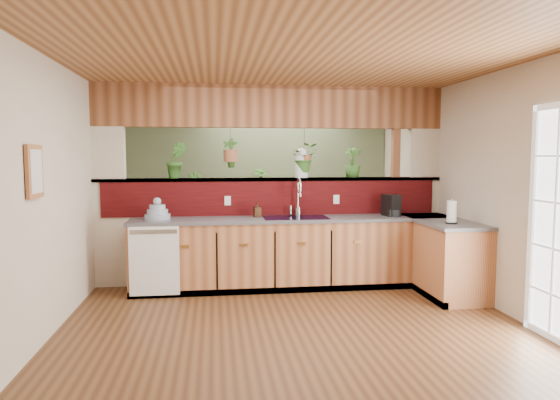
{
  "coord_description": "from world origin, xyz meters",
  "views": [
    {
      "loc": [
        -0.77,
        -5.24,
        1.68
      ],
      "look_at": [
        0.01,
        0.7,
        1.15
      ],
      "focal_mm": 32.0,
      "sensor_mm": 36.0,
      "label": 1
    }
  ],
  "objects": [
    {
      "name": "header_beam",
      "position": [
        0.0,
        1.35,
        2.33
      ],
      "size": [
        4.6,
        0.15,
        0.55
      ],
      "primitive_type": "cube",
      "color": "brown",
      "rests_on": "ground"
    },
    {
      "name": "ledge_plant_right",
      "position": [
        1.09,
        1.35,
        1.59
      ],
      "size": [
        0.3,
        0.3,
        0.41
      ],
      "primitive_type": "imported",
      "rotation": [
        0.0,
        0.0,
        -0.39
      ],
      "color": "#2D5C20",
      "rests_on": "pass_through_ledge"
    },
    {
      "name": "wall_left",
      "position": [
        -2.3,
        0.0,
        1.3
      ],
      "size": [
        0.02,
        7.0,
        2.6
      ],
      "primitive_type": "cube",
      "color": "beige",
      "rests_on": "ground"
    },
    {
      "name": "shelf_plant_b",
      "position": [
        0.01,
        3.25,
        1.24
      ],
      "size": [
        0.32,
        0.32,
        0.47
      ],
      "primitive_type": "imported",
      "rotation": [
        0.0,
        0.0,
        0.27
      ],
      "color": "#2D5C20",
      "rests_on": "shelving_console"
    },
    {
      "name": "soap_dispenser",
      "position": [
        -0.23,
        1.08,
        0.99
      ],
      "size": [
        0.1,
        0.1,
        0.19
      ],
      "primitive_type": "imported",
      "rotation": [
        0.0,
        0.0,
        0.17
      ],
      "color": "#3D2716",
      "rests_on": "countertop"
    },
    {
      "name": "wall_right",
      "position": [
        2.3,
        0.0,
        1.3
      ],
      "size": [
        0.02,
        7.0,
        2.6
      ],
      "primitive_type": "cube",
      "color": "beige",
      "rests_on": "ground"
    },
    {
      "name": "glass_jar",
      "position": [
        0.39,
        1.35,
        1.59
      ],
      "size": [
        0.18,
        0.18,
        0.39
      ],
      "color": "silver",
      "rests_on": "pass_through_ledge"
    },
    {
      "name": "framed_print",
      "position": [
        -2.27,
        -0.8,
        1.55
      ],
      "size": [
        0.04,
        0.35,
        0.45
      ],
      "color": "#9C5C36",
      "rests_on": "wall_left"
    },
    {
      "name": "countertop",
      "position": [
        0.84,
        0.87,
        0.45
      ],
      "size": [
        4.14,
        1.52,
        0.9
      ],
      "color": "#9C5C36",
      "rests_on": "ground"
    },
    {
      "name": "wall_front",
      "position": [
        0.0,
        -3.5,
        1.3
      ],
      "size": [
        4.6,
        0.02,
        2.6
      ],
      "primitive_type": "cube",
      "color": "beige",
      "rests_on": "ground"
    },
    {
      "name": "wall_back",
      "position": [
        0.0,
        3.5,
        1.3
      ],
      "size": [
        4.6,
        0.02,
        2.6
      ],
      "primitive_type": "cube",
      "color": "beige",
      "rests_on": "ground"
    },
    {
      "name": "coffee_maker",
      "position": [
        1.51,
        0.97,
        1.03
      ],
      "size": [
        0.15,
        0.25,
        0.28
      ],
      "rotation": [
        0.0,
        0.0,
        0.24
      ],
      "color": "black",
      "rests_on": "countertop"
    },
    {
      "name": "pass_through_partition",
      "position": [
        0.03,
        1.35,
        1.19
      ],
      "size": [
        4.6,
        0.21,
        2.6
      ],
      "color": "beige",
      "rests_on": "ground"
    },
    {
      "name": "sage_backwall",
      "position": [
        0.0,
        3.48,
        1.3
      ],
      "size": [
        4.55,
        0.02,
        2.55
      ],
      "primitive_type": "cube",
      "color": "#556645",
      "rests_on": "ground"
    },
    {
      "name": "dish_stack",
      "position": [
        -1.47,
        0.98,
        0.98
      ],
      "size": [
        0.31,
        0.31,
        0.27
      ],
      "color": "#8B9EB4",
      "rests_on": "countertop"
    },
    {
      "name": "shelf_plant_a",
      "position": [
        -1.1,
        3.25,
        1.21
      ],
      "size": [
        0.24,
        0.17,
        0.43
      ],
      "primitive_type": "imported",
      "rotation": [
        0.0,
        0.0,
        -0.07
      ],
      "color": "#2D5C20",
      "rests_on": "shelving_console"
    },
    {
      "name": "navy_sink",
      "position": [
        0.25,
        0.98,
        0.82
      ],
      "size": [
        0.82,
        0.5,
        0.18
      ],
      "color": "black",
      "rests_on": "countertop"
    },
    {
      "name": "ground",
      "position": [
        0.0,
        0.0,
        0.0
      ],
      "size": [
        4.6,
        7.0,
        0.01
      ],
      "primitive_type": "cube",
      "color": "#4F2F18",
      "rests_on": "ground"
    },
    {
      "name": "hanging_plant_b",
      "position": [
        0.43,
        1.35,
        1.82
      ],
      "size": [
        0.36,
        0.32,
        0.51
      ],
      "color": "brown",
      "rests_on": "header_beam"
    },
    {
      "name": "ledge_plant_left",
      "position": [
        -1.26,
        1.35,
        1.63
      ],
      "size": [
        0.29,
        0.25,
        0.47
      ],
      "primitive_type": "imported",
      "rotation": [
        0.0,
        0.0,
        0.16
      ],
      "color": "#2D5C20",
      "rests_on": "pass_through_ledge"
    },
    {
      "name": "ceiling",
      "position": [
        0.0,
        0.0,
        2.6
      ],
      "size": [
        4.6,
        7.0,
        0.01
      ],
      "primitive_type": "cube",
      "color": "brown",
      "rests_on": "ground"
    },
    {
      "name": "dishwasher",
      "position": [
        -1.48,
        0.66,
        0.46
      ],
      "size": [
        0.58,
        0.03,
        0.82
      ],
      "color": "white",
      "rests_on": "ground"
    },
    {
      "name": "pass_through_ledge",
      "position": [
        0.0,
        1.35,
        1.37
      ],
      "size": [
        4.6,
        0.21,
        0.04
      ],
      "primitive_type": "cube",
      "color": "brown",
      "rests_on": "ground"
    },
    {
      "name": "faucet",
      "position": [
        0.31,
        1.13,
        1.18
      ],
      "size": [
        0.22,
        0.23,
        0.52
      ],
      "color": "#B7B7B2",
      "rests_on": "countertop"
    },
    {
      "name": "shelving_console",
      "position": [
        -0.47,
        3.25,
        0.5
      ],
      "size": [
        1.54,
        0.57,
        1.0
      ],
      "primitive_type": "cube",
      "rotation": [
        0.0,
        0.0,
        -0.11
      ],
      "color": "black",
      "rests_on": "ground"
    },
    {
      "name": "floor_plant",
      "position": [
        0.72,
        2.51,
        0.4
      ],
      "size": [
        0.86,
        0.79,
        0.81
      ],
      "primitive_type": "imported",
      "rotation": [
        0.0,
        0.0,
        -0.25
      ],
      "color": "#2D5C20",
      "rests_on": "ground"
    },
    {
      "name": "paper_towel",
      "position": [
        1.94,
        0.17,
        1.03
      ],
      "size": [
        0.13,
        0.13,
        0.28
      ],
      "color": "black",
      "rests_on": "countertop"
    },
    {
      "name": "hanging_plant_a",
      "position": [
        -0.55,
        1.35,
        1.85
      ],
      "size": [
        0.24,
        0.19,
        0.51
      ],
      "color": "brown",
      "rests_on": "header_beam"
    }
  ]
}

